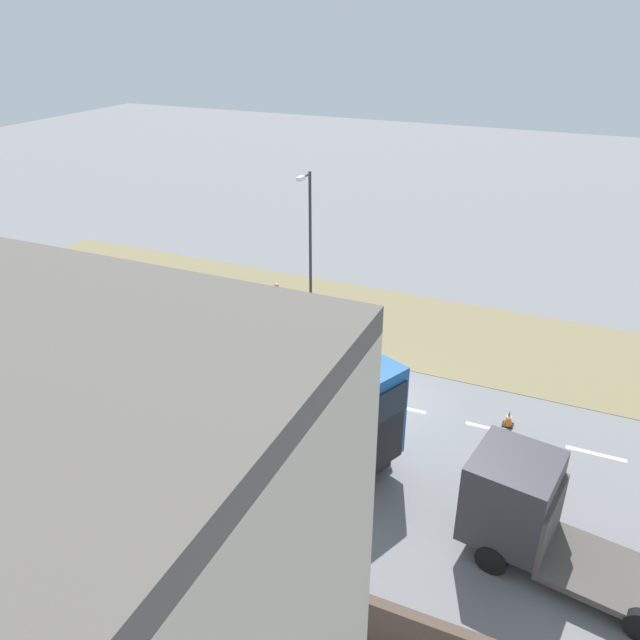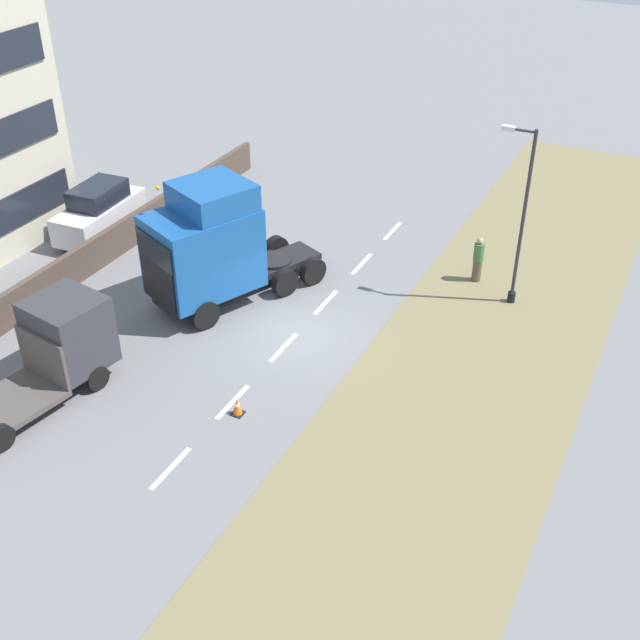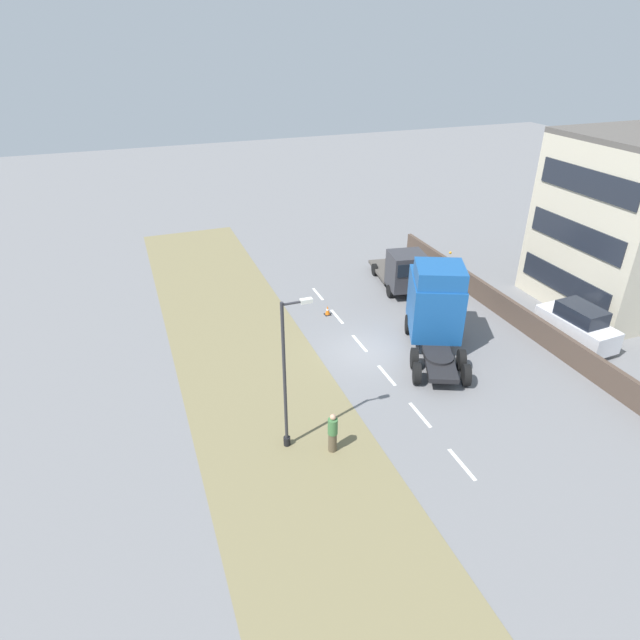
# 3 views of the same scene
# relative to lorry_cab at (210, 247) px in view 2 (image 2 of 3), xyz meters

# --- Properties ---
(ground_plane) EXTENTS (120.00, 120.00, 0.00)m
(ground_plane) POSITION_rel_lorry_cab_xyz_m (-3.57, 0.44, -2.28)
(ground_plane) COLOR slate
(ground_plane) RESTS_ON ground
(grass_verge) EXTENTS (7.00, 44.00, 0.01)m
(grass_verge) POSITION_rel_lorry_cab_xyz_m (-9.57, 0.44, -2.28)
(grass_verge) COLOR olive
(grass_verge) RESTS_ON ground
(lane_markings) EXTENTS (0.16, 17.80, 0.00)m
(lane_markings) POSITION_rel_lorry_cab_xyz_m (-3.57, -0.26, -2.28)
(lane_markings) COLOR white
(lane_markings) RESTS_ON ground
(boundary_wall) EXTENTS (0.25, 24.00, 1.31)m
(boundary_wall) POSITION_rel_lorry_cab_xyz_m (5.43, 0.44, -1.63)
(boundary_wall) COLOR #4C3D33
(boundary_wall) RESTS_ON ground
(lorry_cab) EXTENTS (4.87, 6.77, 4.70)m
(lorry_cab) POSITION_rel_lorry_cab_xyz_m (0.00, 0.00, 0.00)
(lorry_cab) COLOR black
(lorry_cab) RESTS_ON ground
(flatbed_truck) EXTENTS (3.01, 5.99, 2.81)m
(flatbed_truck) POSITION_rel_lorry_cab_xyz_m (1.52, 6.10, -0.81)
(flatbed_truck) COLOR #333338
(flatbed_truck) RESTS_ON ground
(parked_car) EXTENTS (2.05, 4.36, 2.19)m
(parked_car) POSITION_rel_lorry_cab_xyz_m (7.14, -2.55, -1.23)
(parked_car) COLOR silver
(parked_car) RESTS_ON ground
(lamp_post) EXTENTS (1.26, 0.28, 6.43)m
(lamp_post) POSITION_rel_lorry_cab_xyz_m (-9.44, -4.86, 0.76)
(lamp_post) COLOR black
(lamp_post) RESTS_ON ground
(pedestrian) EXTENTS (0.39, 0.39, 1.79)m
(pedestrian) POSITION_rel_lorry_cab_xyz_m (-7.95, -5.79, -1.40)
(pedestrian) COLOR brown
(pedestrian) RESTS_ON ground
(traffic_cone_lead) EXTENTS (0.36, 0.36, 0.58)m
(traffic_cone_lead) POSITION_rel_lorry_cab_xyz_m (-3.99, 4.96, -2.00)
(traffic_cone_lead) COLOR black
(traffic_cone_lead) RESTS_ON ground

